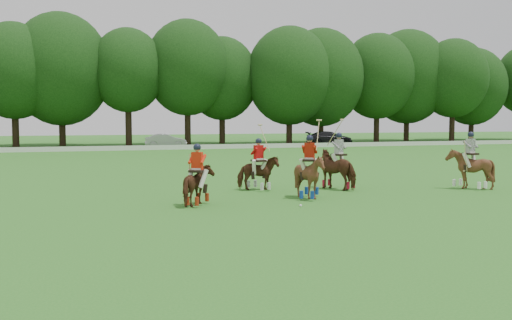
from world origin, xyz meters
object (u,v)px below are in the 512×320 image
object	(u,v)px
car_right	(329,138)
polo_red_a	(197,184)
polo_stripe_a	(339,169)
polo_stripe_b	(470,168)
polo_ball	(301,206)
car_mid	(166,141)
polo_red_b	(259,172)
polo_red_c	(309,176)

from	to	relation	value
car_right	polo_red_a	world-z (taller)	polo_red_a
polo_red_a	polo_stripe_a	xyz separation A→B (m)	(6.63, 2.60, 0.12)
polo_stripe_b	polo_ball	size ratio (longest dim) A/B	26.71
car_mid	polo_red_b	size ratio (longest dim) A/B	1.58
polo_red_a	polo_stripe_a	distance (m)	7.12
polo_stripe_a	polo_red_b	bearing A→B (deg)	168.95
polo_red_b	polo_stripe_b	world-z (taller)	polo_red_b
polo_red_a	polo_red_c	bearing A→B (deg)	4.52
polo_red_a	polo_red_b	xyz separation A→B (m)	(3.29, 3.25, 0.01)
polo_red_a	polo_stripe_a	bearing A→B (deg)	21.44
car_mid	polo_red_b	world-z (taller)	polo_red_b
car_mid	polo_stripe_a	size ratio (longest dim) A/B	1.46
polo_red_c	polo_stripe_a	size ratio (longest dim) A/B	0.99
polo_red_b	polo_stripe_a	world-z (taller)	polo_stripe_a
polo_stripe_a	polo_ball	size ratio (longest dim) A/B	32.35
car_mid	polo_red_b	distance (m)	36.53
car_right	polo_ball	world-z (taller)	car_right
car_right	polo_red_c	world-z (taller)	polo_red_c
polo_red_b	polo_red_c	size ratio (longest dim) A/B	0.93
car_mid	car_right	xyz separation A→B (m)	(18.57, 0.00, 0.06)
car_mid	polo_red_c	distance (m)	39.40
polo_red_b	polo_red_c	bearing A→B (deg)	-70.86
polo_red_a	polo_red_c	size ratio (longest dim) A/B	0.73
car_right	polo_stripe_b	size ratio (longest dim) A/B	2.19
polo_stripe_a	polo_stripe_b	size ratio (longest dim) A/B	1.21
car_right	polo_ball	distance (m)	46.08
car_right	polo_red_a	bearing A→B (deg)	162.21
car_mid	polo_red_a	distance (m)	40.08
polo_red_b	polo_stripe_a	xyz separation A→B (m)	(3.34, -0.65, 0.11)
polo_red_a	polo_red_c	distance (m)	4.32
car_mid	polo_stripe_a	bearing A→B (deg)	-172.01
polo_stripe_a	polo_ball	bearing A→B (deg)	-130.30
car_mid	polo_stripe_b	bearing A→B (deg)	-164.41
car_mid	polo_red_c	xyz separation A→B (m)	(-1.09, -39.38, 0.15)
polo_red_b	polo_red_c	world-z (taller)	polo_red_c
car_right	polo_stripe_a	distance (m)	40.96
car_right	polo_red_b	bearing A→B (deg)	163.77
polo_red_a	polo_ball	world-z (taller)	polo_red_a
car_mid	polo_stripe_a	distance (m)	37.14
car_right	polo_stripe_b	bearing A→B (deg)	176.05
polo_ball	car_right	bearing A→B (deg)	63.25
polo_red_c	polo_stripe_a	xyz separation A→B (m)	(2.33, 2.26, 0.01)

